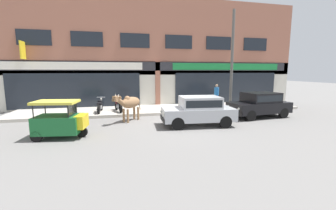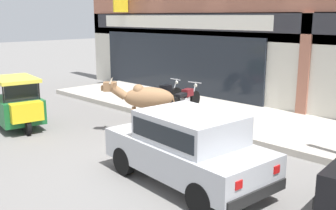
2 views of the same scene
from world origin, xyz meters
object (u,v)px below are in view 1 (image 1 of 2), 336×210
motorcycle_1 (118,105)px  utility_pole (232,61)px  car_1 (260,103)px  motorcycle_0 (100,106)px  pedestrian (217,93)px  auto_rickshaw (61,122)px  cow (130,103)px  car_0 (199,109)px

motorcycle_1 → utility_pole: bearing=-6.8°
car_1 → motorcycle_0: 9.64m
car_1 → pedestrian: bearing=111.3°
auto_rickshaw → motorcycle_0: 4.88m
pedestrian → utility_pole: bearing=-64.6°
motorcycle_0 → motorcycle_1: bearing=-0.9°
utility_pole → auto_rickshaw: bearing=-158.5°
pedestrian → cow: bearing=-158.3°
motorcycle_0 → utility_pole: bearing=-6.0°
motorcycle_1 → pedestrian: pedestrian is taller
motorcycle_1 → pedestrian: 6.84m
cow → motorcycle_0: size_ratio=0.93×
utility_pole → car_1: bearing=-70.8°
pedestrian → utility_pole: size_ratio=0.25×
pedestrian → car_1: bearing=-68.7°
cow → auto_rickshaw: cow is taller
cow → auto_rickshaw: 3.81m
auto_rickshaw → utility_pole: bearing=21.5°
car_1 → motorcycle_1: car_1 is taller
car_0 → utility_pole: size_ratio=0.58×
car_1 → motorcycle_0: size_ratio=2.06×
car_0 → auto_rickshaw: (-6.20, -0.62, -0.15)m
motorcycle_0 → pedestrian: bearing=1.3°
motorcycle_0 → auto_rickshaw: bearing=-105.2°
car_0 → utility_pole: bearing=42.3°
car_0 → car_1: size_ratio=1.00×
motorcycle_0 → motorcycle_1: same height
auto_rickshaw → motorcycle_0: auto_rickshaw is taller
motorcycle_0 → pedestrian: size_ratio=1.13×
cow → pedestrian: size_ratio=1.06×
car_1 → utility_pole: (-0.73, 2.09, 2.56)m
pedestrian → utility_pole: utility_pole is taller
car_1 → motorcycle_0: (-9.16, 2.98, -0.25)m
cow → motorcycle_0: cow is taller
cow → car_1: (7.49, -0.66, -0.19)m
cow → car_0: bearing=-28.6°
car_1 → car_0: bearing=-165.3°
motorcycle_0 → cow: bearing=-54.3°
auto_rickshaw → motorcycle_0: size_ratio=1.15×
cow → car_0: size_ratio=0.45×
motorcycle_0 → pedestrian: pedestrian is taller
pedestrian → utility_pole: (0.51, -1.06, 2.21)m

